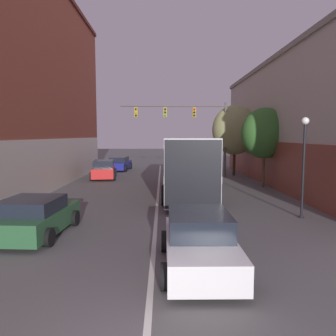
{
  "coord_description": "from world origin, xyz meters",
  "views": [
    {
      "loc": [
        0.28,
        -4.55,
        3.41
      ],
      "look_at": [
        0.56,
        12.77,
        1.69
      ],
      "focal_mm": 35.0,
      "sensor_mm": 36.0,
      "label": 1
    }
  ],
  "objects_px": {
    "parked_car_left_near": "(104,170)",
    "street_tree_near": "(264,133)",
    "parked_car_left_mid": "(34,217)",
    "street_lamp": "(304,161)",
    "street_tree_far": "(235,130)",
    "hatchback_foreground": "(200,242)",
    "bus": "(188,162)",
    "traffic_signal_gantry": "(189,121)",
    "parked_car_left_far": "(120,164)"
  },
  "relations": [
    {
      "from": "bus",
      "to": "hatchback_foreground",
      "type": "relative_size",
      "value": 2.72
    },
    {
      "from": "traffic_signal_gantry",
      "to": "street_tree_far",
      "type": "bearing_deg",
      "value": 12.22
    },
    {
      "from": "parked_car_left_mid",
      "to": "street_lamp",
      "type": "height_order",
      "value": "street_lamp"
    },
    {
      "from": "street_lamp",
      "to": "street_tree_near",
      "type": "height_order",
      "value": "street_tree_near"
    },
    {
      "from": "bus",
      "to": "hatchback_foreground",
      "type": "height_order",
      "value": "bus"
    },
    {
      "from": "parked_car_left_near",
      "to": "street_lamp",
      "type": "bearing_deg",
      "value": -147.12
    },
    {
      "from": "bus",
      "to": "parked_car_left_near",
      "type": "bearing_deg",
      "value": 44.18
    },
    {
      "from": "hatchback_foreground",
      "to": "parked_car_left_mid",
      "type": "relative_size",
      "value": 1.0
    },
    {
      "from": "hatchback_foreground",
      "to": "street_tree_near",
      "type": "bearing_deg",
      "value": -23.07
    },
    {
      "from": "bus",
      "to": "street_tree_far",
      "type": "bearing_deg",
      "value": -25.36
    },
    {
      "from": "parked_car_left_far",
      "to": "street_lamp",
      "type": "relative_size",
      "value": 1.08
    },
    {
      "from": "parked_car_left_near",
      "to": "street_tree_near",
      "type": "distance_m",
      "value": 12.51
    },
    {
      "from": "bus",
      "to": "traffic_signal_gantry",
      "type": "distance_m",
      "value": 8.47
    },
    {
      "from": "hatchback_foreground",
      "to": "street_tree_near",
      "type": "height_order",
      "value": "street_tree_near"
    },
    {
      "from": "parked_car_left_near",
      "to": "street_tree_far",
      "type": "height_order",
      "value": "street_tree_far"
    },
    {
      "from": "street_lamp",
      "to": "parked_car_left_far",
      "type": "bearing_deg",
      "value": 117.93
    },
    {
      "from": "parked_car_left_mid",
      "to": "parked_car_left_far",
      "type": "height_order",
      "value": "parked_car_left_far"
    },
    {
      "from": "parked_car_left_mid",
      "to": "street_lamp",
      "type": "distance_m",
      "value": 10.55
    },
    {
      "from": "traffic_signal_gantry",
      "to": "bus",
      "type": "bearing_deg",
      "value": -94.98
    },
    {
      "from": "hatchback_foreground",
      "to": "parked_car_left_far",
      "type": "relative_size",
      "value": 0.88
    },
    {
      "from": "parked_car_left_near",
      "to": "street_tree_near",
      "type": "relative_size",
      "value": 0.81
    },
    {
      "from": "street_lamp",
      "to": "parked_car_left_mid",
      "type": "bearing_deg",
      "value": -167.77
    },
    {
      "from": "bus",
      "to": "hatchback_foreground",
      "type": "bearing_deg",
      "value": 179.45
    },
    {
      "from": "parked_car_left_far",
      "to": "street_tree_far",
      "type": "height_order",
      "value": "street_tree_far"
    },
    {
      "from": "hatchback_foreground",
      "to": "parked_car_left_mid",
      "type": "xyz_separation_m",
      "value": [
        -5.35,
        2.83,
        -0.03
      ]
    },
    {
      "from": "hatchback_foreground",
      "to": "parked_car_left_near",
      "type": "bearing_deg",
      "value": 17.95
    },
    {
      "from": "bus",
      "to": "parked_car_left_near",
      "type": "xyz_separation_m",
      "value": [
        -6.17,
        6.88,
        -1.15
      ]
    },
    {
      "from": "parked_car_left_near",
      "to": "parked_car_left_far",
      "type": "height_order",
      "value": "parked_car_left_near"
    },
    {
      "from": "parked_car_left_near",
      "to": "traffic_signal_gantry",
      "type": "distance_m",
      "value": 7.96
    },
    {
      "from": "traffic_signal_gantry",
      "to": "parked_car_left_mid",
      "type": "bearing_deg",
      "value": -112.44
    },
    {
      "from": "street_tree_far",
      "to": "bus",
      "type": "bearing_deg",
      "value": -117.64
    },
    {
      "from": "hatchback_foreground",
      "to": "street_tree_near",
      "type": "distance_m",
      "value": 14.83
    },
    {
      "from": "hatchback_foreground",
      "to": "street_tree_near",
      "type": "relative_size",
      "value": 0.75
    },
    {
      "from": "bus",
      "to": "parked_car_left_mid",
      "type": "relative_size",
      "value": 2.71
    },
    {
      "from": "parked_car_left_near",
      "to": "street_tree_near",
      "type": "height_order",
      "value": "street_tree_near"
    },
    {
      "from": "parked_car_left_far",
      "to": "traffic_signal_gantry",
      "type": "xyz_separation_m",
      "value": [
        6.43,
        -5.17,
        3.93
      ]
    },
    {
      "from": "parked_car_left_near",
      "to": "street_lamp",
      "type": "relative_size",
      "value": 1.02
    },
    {
      "from": "bus",
      "to": "street_lamp",
      "type": "relative_size",
      "value": 2.58
    },
    {
      "from": "parked_car_left_mid",
      "to": "parked_car_left_near",
      "type": "bearing_deg",
      "value": 5.16
    },
    {
      "from": "hatchback_foreground",
      "to": "parked_car_left_near",
      "type": "height_order",
      "value": "parked_car_left_near"
    },
    {
      "from": "street_tree_near",
      "to": "street_lamp",
      "type": "bearing_deg",
      "value": -96.43
    },
    {
      "from": "traffic_signal_gantry",
      "to": "street_tree_far",
      "type": "height_order",
      "value": "traffic_signal_gantry"
    },
    {
      "from": "bus",
      "to": "parked_car_left_mid",
      "type": "bearing_deg",
      "value": 145.76
    },
    {
      "from": "bus",
      "to": "parked_car_left_mid",
      "type": "height_order",
      "value": "bus"
    },
    {
      "from": "hatchback_foreground",
      "to": "parked_car_left_mid",
      "type": "height_order",
      "value": "hatchback_foreground"
    },
    {
      "from": "bus",
      "to": "parked_car_left_near",
      "type": "relative_size",
      "value": 2.52
    },
    {
      "from": "street_tree_far",
      "to": "hatchback_foreground",
      "type": "bearing_deg",
      "value": -104.74
    },
    {
      "from": "street_lamp",
      "to": "street_tree_far",
      "type": "bearing_deg",
      "value": 88.65
    },
    {
      "from": "parked_car_left_near",
      "to": "street_tree_far",
      "type": "bearing_deg",
      "value": -86.48
    },
    {
      "from": "parked_car_left_near",
      "to": "parked_car_left_far",
      "type": "relative_size",
      "value": 0.95
    }
  ]
}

